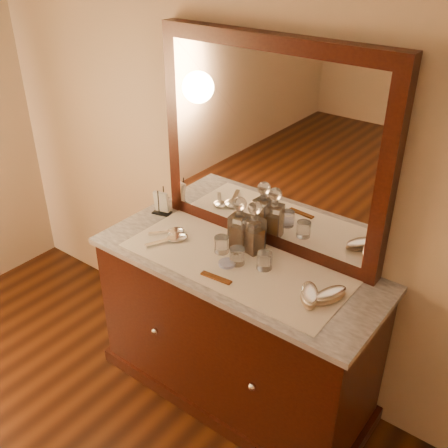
# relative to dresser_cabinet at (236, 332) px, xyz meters

# --- Properties ---
(dresser_cabinet) EXTENTS (1.40, 0.55, 0.82)m
(dresser_cabinet) POSITION_rel_dresser_cabinet_xyz_m (0.00, 0.00, 0.00)
(dresser_cabinet) COLOR black
(dresser_cabinet) RESTS_ON floor
(dresser_plinth) EXTENTS (1.46, 0.59, 0.08)m
(dresser_plinth) POSITION_rel_dresser_cabinet_xyz_m (0.00, 0.00, -0.37)
(dresser_plinth) COLOR black
(dresser_plinth) RESTS_ON floor
(knob_left) EXTENTS (0.04, 0.04, 0.04)m
(knob_left) POSITION_rel_dresser_cabinet_xyz_m (-0.30, -0.28, 0.04)
(knob_left) COLOR silver
(knob_left) RESTS_ON dresser_cabinet
(knob_right) EXTENTS (0.04, 0.04, 0.04)m
(knob_right) POSITION_rel_dresser_cabinet_xyz_m (0.30, -0.28, 0.04)
(knob_right) COLOR silver
(knob_right) RESTS_ON dresser_cabinet
(marble_top) EXTENTS (1.44, 0.59, 0.03)m
(marble_top) POSITION_rel_dresser_cabinet_xyz_m (0.00, 0.00, 0.42)
(marble_top) COLOR silver
(marble_top) RESTS_ON dresser_cabinet
(mirror_frame) EXTENTS (1.20, 0.08, 1.00)m
(mirror_frame) POSITION_rel_dresser_cabinet_xyz_m (0.00, 0.25, 0.94)
(mirror_frame) COLOR black
(mirror_frame) RESTS_ON marble_top
(mirror_glass) EXTENTS (1.06, 0.01, 0.86)m
(mirror_glass) POSITION_rel_dresser_cabinet_xyz_m (0.00, 0.21, 0.94)
(mirror_glass) COLOR white
(mirror_glass) RESTS_ON marble_top
(lace_runner) EXTENTS (1.10, 0.45, 0.00)m
(lace_runner) POSITION_rel_dresser_cabinet_xyz_m (0.00, -0.02, 0.44)
(lace_runner) COLOR silver
(lace_runner) RESTS_ON marble_top
(pin_dish) EXTENTS (0.11, 0.11, 0.01)m
(pin_dish) POSITION_rel_dresser_cabinet_xyz_m (-0.02, -0.06, 0.45)
(pin_dish) COLOR white
(pin_dish) RESTS_ON lace_runner
(comb) EXTENTS (0.16, 0.04, 0.01)m
(comb) POSITION_rel_dresser_cabinet_xyz_m (0.01, -0.17, 0.45)
(comb) COLOR brown
(comb) RESTS_ON lace_runner
(napkin_rack) EXTENTS (0.11, 0.08, 0.15)m
(napkin_rack) POSITION_rel_dresser_cabinet_xyz_m (-0.61, 0.13, 0.50)
(napkin_rack) COLOR black
(napkin_rack) RESTS_ON marble_top
(decanter_left) EXTENTS (0.09, 0.09, 0.28)m
(decanter_left) POSITION_rel_dresser_cabinet_xyz_m (-0.06, 0.10, 0.55)
(decanter_left) COLOR #8A5014
(decanter_left) RESTS_ON lace_runner
(decanter_right) EXTENTS (0.10, 0.10, 0.27)m
(decanter_right) POSITION_rel_dresser_cabinet_xyz_m (0.02, 0.12, 0.55)
(decanter_right) COLOR #8A5014
(decanter_right) RESTS_ON lace_runner
(brush_near) EXTENTS (0.15, 0.18, 0.05)m
(brush_near) POSITION_rel_dresser_cabinet_xyz_m (0.42, -0.05, 0.47)
(brush_near) COLOR tan
(brush_near) RESTS_ON lace_runner
(brush_far) EXTENTS (0.13, 0.18, 0.05)m
(brush_far) POSITION_rel_dresser_cabinet_xyz_m (0.49, 0.00, 0.47)
(brush_far) COLOR tan
(brush_far) RESTS_ON lace_runner
(hand_mirror_outer) EXTENTS (0.15, 0.17, 0.02)m
(hand_mirror_outer) POSITION_rel_dresser_cabinet_xyz_m (-0.42, 0.01, 0.45)
(hand_mirror_outer) COLOR silver
(hand_mirror_outer) RESTS_ON lace_runner
(hand_mirror_inner) EXTENTS (0.15, 0.23, 0.02)m
(hand_mirror_inner) POSITION_rel_dresser_cabinet_xyz_m (-0.36, -0.04, 0.45)
(hand_mirror_inner) COLOR silver
(hand_mirror_inner) RESTS_ON lace_runner
(tumblers) EXTENTS (0.31, 0.12, 0.08)m
(tumblers) POSITION_rel_dresser_cabinet_xyz_m (0.02, 0.01, 0.48)
(tumblers) COLOR white
(tumblers) RESTS_ON lace_runner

